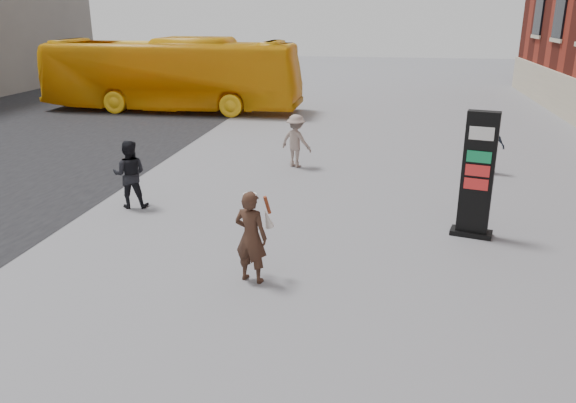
% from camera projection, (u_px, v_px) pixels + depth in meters
% --- Properties ---
extents(ground, '(100.00, 100.00, 0.00)m').
position_uv_depth(ground, '(278.00, 267.00, 10.32)').
color(ground, '#9E9EA3').
extents(info_pylon, '(0.91, 0.60, 2.62)m').
position_uv_depth(info_pylon, '(477.00, 175.00, 11.39)').
color(info_pylon, black).
rests_on(info_pylon, ground).
extents(woman, '(0.72, 0.69, 1.64)m').
position_uv_depth(woman, '(251.00, 236.00, 9.57)').
color(woman, '#392419').
rests_on(woman, ground).
extents(bus, '(11.98, 2.81, 3.34)m').
position_uv_depth(bus, '(172.00, 75.00, 25.98)').
color(bus, '#F0AC10').
rests_on(bus, road).
extents(pedestrian_a, '(0.91, 0.78, 1.62)m').
position_uv_depth(pedestrian_a, '(130.00, 174.00, 13.26)').
color(pedestrian_a, black).
rests_on(pedestrian_a, ground).
extents(pedestrian_b, '(1.17, 0.97, 1.58)m').
position_uv_depth(pedestrian_b, '(296.00, 141.00, 16.73)').
color(pedestrian_b, gray).
rests_on(pedestrian_b, ground).
extents(pedestrian_c, '(1.02, 0.79, 1.61)m').
position_uv_depth(pedestrian_c, '(488.00, 146.00, 16.10)').
color(pedestrian_c, '#323E52').
rests_on(pedestrian_c, ground).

